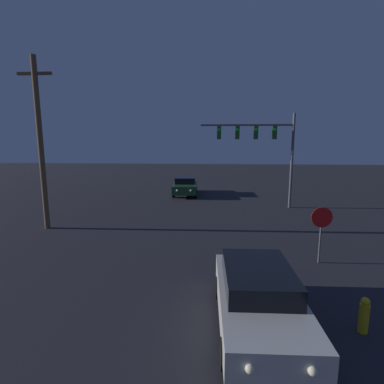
{
  "coord_description": "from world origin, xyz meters",
  "views": [
    {
      "loc": [
        0.98,
        0.03,
        4.75
      ],
      "look_at": [
        0.0,
        14.16,
        2.28
      ],
      "focal_mm": 28.0,
      "sensor_mm": 36.0,
      "label": 1
    }
  ],
  "objects_px": {
    "utility_pole": "(40,142)",
    "stop_sign": "(321,224)",
    "fire_hydrant": "(364,315)",
    "traffic_signal_mast": "(263,142)",
    "car_near": "(258,297)",
    "car_far": "(185,185)"
  },
  "relations": [
    {
      "from": "car_far",
      "to": "traffic_signal_mast",
      "type": "xyz_separation_m",
      "value": [
        5.82,
        -4.67,
        3.79
      ]
    },
    {
      "from": "car_near",
      "to": "fire_hydrant",
      "type": "xyz_separation_m",
      "value": [
        2.6,
        -0.06,
        -0.36
      ]
    },
    {
      "from": "fire_hydrant",
      "to": "car_far",
      "type": "bearing_deg",
      "value": 108.17
    },
    {
      "from": "car_far",
      "to": "fire_hydrant",
      "type": "height_order",
      "value": "car_far"
    },
    {
      "from": "traffic_signal_mast",
      "to": "fire_hydrant",
      "type": "height_order",
      "value": "traffic_signal_mast"
    },
    {
      "from": "car_near",
      "to": "fire_hydrant",
      "type": "bearing_deg",
      "value": 177.46
    },
    {
      "from": "traffic_signal_mast",
      "to": "car_near",
      "type": "bearing_deg",
      "value": -99.08
    },
    {
      "from": "stop_sign",
      "to": "car_near",
      "type": "bearing_deg",
      "value": -125.02
    },
    {
      "from": "fire_hydrant",
      "to": "utility_pole",
      "type": "bearing_deg",
      "value": 147.6
    },
    {
      "from": "utility_pole",
      "to": "traffic_signal_mast",
      "type": "bearing_deg",
      "value": 26.0
    },
    {
      "from": "stop_sign",
      "to": "fire_hydrant",
      "type": "distance_m",
      "value": 4.47
    },
    {
      "from": "utility_pole",
      "to": "stop_sign",
      "type": "bearing_deg",
      "value": -16.03
    },
    {
      "from": "car_near",
      "to": "stop_sign",
      "type": "bearing_deg",
      "value": -126.32
    },
    {
      "from": "car_far",
      "to": "traffic_signal_mast",
      "type": "height_order",
      "value": "traffic_signal_mast"
    },
    {
      "from": "car_near",
      "to": "fire_hydrant",
      "type": "distance_m",
      "value": 2.62
    },
    {
      "from": "traffic_signal_mast",
      "to": "utility_pole",
      "type": "distance_m",
      "value": 13.78
    },
    {
      "from": "utility_pole",
      "to": "fire_hydrant",
      "type": "distance_m",
      "value": 15.65
    },
    {
      "from": "car_near",
      "to": "traffic_signal_mast",
      "type": "distance_m",
      "value": 14.75
    },
    {
      "from": "stop_sign",
      "to": "utility_pole",
      "type": "xyz_separation_m",
      "value": [
        -13.13,
        3.77,
        3.05
      ]
    },
    {
      "from": "car_near",
      "to": "traffic_signal_mast",
      "type": "xyz_separation_m",
      "value": [
        2.25,
        14.07,
        3.79
      ]
    },
    {
      "from": "traffic_signal_mast",
      "to": "stop_sign",
      "type": "xyz_separation_m",
      "value": [
        0.74,
        -9.81,
        -3.03
      ]
    },
    {
      "from": "stop_sign",
      "to": "traffic_signal_mast",
      "type": "bearing_deg",
      "value": 94.3
    }
  ]
}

